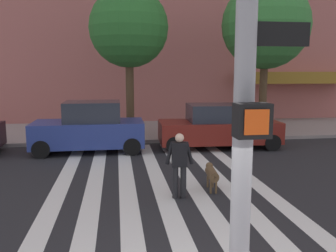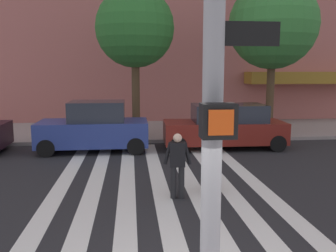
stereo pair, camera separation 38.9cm
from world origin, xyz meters
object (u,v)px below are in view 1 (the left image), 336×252
at_px(parked_car_behind_first, 90,128).
at_px(parked_car_third_in_line, 220,126).
at_px(pedestrian_dog_walker, 179,162).
at_px(street_tree_nearest, 129,28).
at_px(street_tree_middle, 266,26).
at_px(traffic_light_pole, 250,24).
at_px(dog_on_leash, 212,174).

relative_size(parked_car_behind_first, parked_car_third_in_line, 0.86).
xyz_separation_m(parked_car_behind_first, pedestrian_dog_walker, (2.57, -5.71, -0.00)).
relative_size(street_tree_nearest, street_tree_middle, 0.93).
distance_m(traffic_light_pole, dog_on_leash, 6.98).
bearing_deg(parked_car_behind_first, pedestrian_dog_walker, -65.77).
xyz_separation_m(street_tree_nearest, dog_on_leash, (1.85, -7.57, -4.59)).
relative_size(traffic_light_pole, parked_car_behind_first, 1.36).
distance_m(pedestrian_dog_walker, dog_on_leash, 1.19).
relative_size(traffic_light_pole, street_tree_middle, 0.81).
xyz_separation_m(traffic_light_pole, parked_car_third_in_line, (3.14, 11.30, -2.63)).
bearing_deg(street_tree_middle, street_tree_nearest, 179.44).
distance_m(street_tree_nearest, street_tree_middle, 6.39).
xyz_separation_m(parked_car_third_in_line, pedestrian_dog_walker, (-2.71, -5.70, 0.04)).
bearing_deg(street_tree_nearest, street_tree_middle, -0.56).
height_order(traffic_light_pole, street_tree_middle, street_tree_middle).
distance_m(parked_car_behind_first, street_tree_middle, 9.44).
bearing_deg(pedestrian_dog_walker, parked_car_behind_first, 114.23).
bearing_deg(street_tree_middle, pedestrian_dog_walker, -124.45).
xyz_separation_m(parked_car_third_in_line, street_tree_nearest, (-3.60, 2.38, 4.14)).
height_order(street_tree_middle, pedestrian_dog_walker, street_tree_middle).
height_order(street_tree_nearest, pedestrian_dog_walker, street_tree_nearest).
bearing_deg(street_tree_nearest, dog_on_leash, -76.28).
height_order(parked_car_behind_first, street_tree_middle, street_tree_middle).
height_order(street_tree_middle, dog_on_leash, street_tree_middle).
bearing_deg(street_tree_nearest, parked_car_third_in_line, -33.45).
xyz_separation_m(street_tree_nearest, pedestrian_dog_walker, (0.89, -8.08, -4.11)).
relative_size(street_tree_middle, pedestrian_dog_walker, 4.38).
relative_size(street_tree_nearest, dog_on_leash, 5.91).
bearing_deg(parked_car_behind_first, parked_car_third_in_line, -0.02).
relative_size(parked_car_behind_first, dog_on_leash, 3.76).
distance_m(street_tree_middle, dog_on_leash, 10.01).
bearing_deg(street_tree_middle, dog_on_leash, -121.14).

